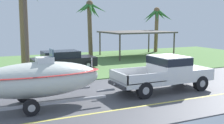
% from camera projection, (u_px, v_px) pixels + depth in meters
% --- Properties ---
extents(ground, '(36.00, 22.00, 0.11)m').
position_uv_depth(ground, '(104.00, 67.00, 22.44)').
color(ground, '#4C4C51').
extents(pickup_truck_towing, '(5.46, 1.97, 1.82)m').
position_uv_depth(pickup_truck_towing, '(168.00, 71.00, 14.81)').
color(pickup_truck_towing, silver).
rests_on(pickup_truck_towing, ground).
extents(boat_on_trailer, '(6.51, 2.26, 2.46)m').
position_uv_depth(boat_on_trailer, '(39.00, 79.00, 11.94)').
color(boat_on_trailer, gray).
rests_on(boat_on_trailer, ground).
extents(parked_sedan_near, '(4.72, 1.94, 1.38)m').
position_uv_depth(parked_sedan_near, '(63.00, 60.00, 21.23)').
color(parked_sedan_near, black).
rests_on(parked_sedan_near, ground).
extents(carport_awning, '(6.43, 5.01, 2.53)m').
position_uv_depth(carport_awning, '(136.00, 33.00, 28.17)').
color(carport_awning, '#4C4238').
rests_on(carport_awning, ground).
extents(palm_tree_near_left, '(3.13, 3.27, 5.06)m').
position_uv_depth(palm_tree_near_left, '(157.00, 20.00, 31.65)').
color(palm_tree_near_left, brown).
rests_on(palm_tree_near_left, ground).
extents(palm_tree_near_right, '(2.92, 2.66, 6.68)m').
position_uv_depth(palm_tree_near_right, '(22.00, 0.00, 21.53)').
color(palm_tree_near_right, brown).
rests_on(palm_tree_near_right, ground).
extents(palm_tree_mid, '(2.73, 2.97, 5.51)m').
position_uv_depth(palm_tree_mid, '(90.00, 16.00, 26.92)').
color(palm_tree_mid, brown).
rests_on(palm_tree_mid, ground).
extents(utility_pole, '(0.24, 1.80, 8.34)m').
position_uv_depth(utility_pole, '(25.00, 8.00, 16.22)').
color(utility_pole, brown).
rests_on(utility_pole, ground).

